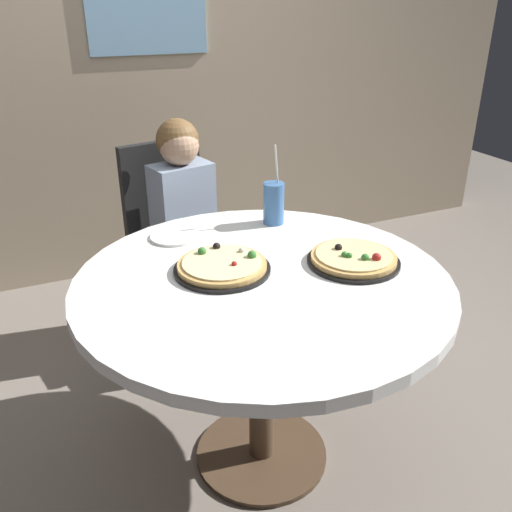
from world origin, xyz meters
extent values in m
plane|color=slate|center=(0.00, 0.00, 0.00)|extent=(8.00, 8.00, 0.00)
cube|color=tan|center=(0.00, 1.80, 1.45)|extent=(5.20, 0.12, 2.90)
cylinder|color=white|center=(0.00, 0.00, 0.73)|extent=(1.18, 1.18, 0.04)
cylinder|color=#4C3826|center=(0.00, 0.00, 0.36)|extent=(0.09, 0.09, 0.69)
cylinder|color=#4C3826|center=(0.00, 0.00, 0.01)|extent=(0.48, 0.48, 0.02)
cube|color=black|center=(0.00, 0.87, 0.43)|extent=(0.48, 0.48, 0.04)
cube|color=black|center=(-0.04, 1.04, 0.69)|extent=(0.40, 0.12, 0.52)
cylinder|color=black|center=(-0.13, 0.67, 0.21)|extent=(0.04, 0.04, 0.41)
cylinder|color=black|center=(0.20, 0.74, 0.21)|extent=(0.04, 0.04, 0.41)
cylinder|color=black|center=(-0.20, 1.00, 0.21)|extent=(0.04, 0.04, 0.41)
cylinder|color=black|center=(0.13, 1.07, 0.21)|extent=(0.04, 0.04, 0.41)
cube|color=#3F4766|center=(0.03, 0.71, 0.23)|extent=(0.30, 0.36, 0.45)
cube|color=#8C9EB7|center=(0.00, 0.85, 0.67)|extent=(0.29, 0.21, 0.44)
sphere|color=tan|center=(0.00, 0.85, 0.97)|extent=(0.17, 0.17, 0.17)
sphere|color=brown|center=(0.00, 0.87, 0.99)|extent=(0.18, 0.18, 0.18)
cylinder|color=black|center=(-0.10, 0.09, 0.76)|extent=(0.31, 0.31, 0.01)
cylinder|color=tan|center=(-0.10, 0.09, 0.77)|extent=(0.29, 0.29, 0.02)
cylinder|color=beige|center=(-0.10, 0.09, 0.78)|extent=(0.25, 0.25, 0.01)
sphere|color=black|center=(-0.08, 0.19, 0.79)|extent=(0.03, 0.03, 0.03)
sphere|color=beige|center=(-0.02, 0.13, 0.79)|extent=(0.02, 0.02, 0.02)
sphere|color=#B2231E|center=(-0.08, 0.05, 0.79)|extent=(0.02, 0.02, 0.02)
sphere|color=#387F33|center=(-0.14, 0.17, 0.79)|extent=(0.03, 0.03, 0.03)
sphere|color=#387F33|center=(0.00, 0.08, 0.79)|extent=(0.03, 0.03, 0.03)
cylinder|color=black|center=(0.31, -0.04, 0.76)|extent=(0.30, 0.30, 0.01)
cylinder|color=tan|center=(0.31, -0.04, 0.77)|extent=(0.28, 0.28, 0.02)
cylinder|color=beige|center=(0.31, -0.04, 0.78)|extent=(0.25, 0.25, 0.01)
sphere|color=#387F33|center=(0.32, -0.08, 0.79)|extent=(0.03, 0.03, 0.03)
sphere|color=#387F33|center=(0.28, -0.04, 0.79)|extent=(0.02, 0.02, 0.02)
sphere|color=#387F33|center=(0.29, -0.05, 0.79)|extent=(0.02, 0.02, 0.02)
sphere|color=#B2231E|center=(0.36, -0.10, 0.79)|extent=(0.03, 0.03, 0.03)
sphere|color=black|center=(0.29, 0.02, 0.79)|extent=(0.03, 0.03, 0.03)
cylinder|color=#3F72B2|center=(0.23, 0.39, 0.83)|extent=(0.08, 0.08, 0.16)
cylinder|color=white|center=(0.24, 0.39, 0.95)|extent=(0.03, 0.02, 0.22)
cylinder|color=white|center=(-0.16, 0.41, 0.76)|extent=(0.18, 0.18, 0.01)
camera|label=1|loc=(-0.63, -1.36, 1.54)|focal=38.05mm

